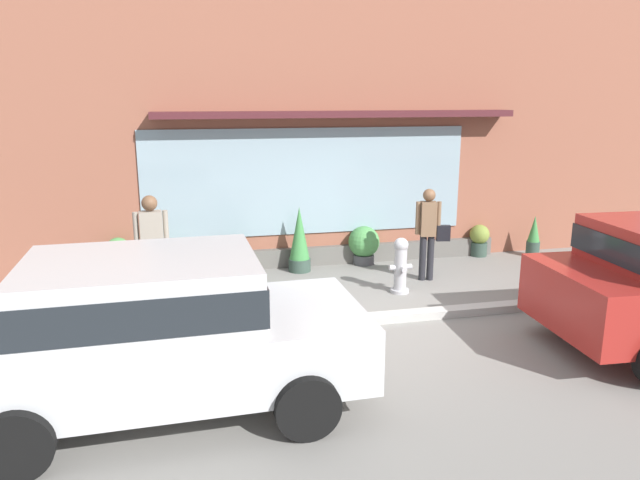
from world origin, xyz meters
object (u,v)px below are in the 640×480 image
object	(u,v)px
potted_plant_window_right	(237,256)
potted_plant_trailing_edge	(118,255)
potted_plant_window_left	(479,239)
potted_plant_corner_tall	(171,261)
fire_hydrant	(401,265)
potted_plant_near_hydrant	(364,244)
pedestrian_passerby	(152,242)
pedestrian_with_handbag	(429,228)
potted_plant_low_front	(534,237)
parked_car_silver	(157,326)
potted_plant_by_entrance	(299,240)

from	to	relation	value
potted_plant_window_right	potted_plant_trailing_edge	xyz separation A→B (m)	(-2.08, 0.17, 0.11)
potted_plant_window_left	potted_plant_corner_tall	xyz separation A→B (m)	(-6.17, -0.15, -0.02)
fire_hydrant	potted_plant_window_left	size ratio (longest dim) A/B	1.45
potted_plant_window_left	potted_plant_near_hydrant	xyz separation A→B (m)	(-2.50, -0.04, 0.05)
pedestrian_passerby	potted_plant_window_right	size ratio (longest dim) A/B	2.62
pedestrian_with_handbag	pedestrian_passerby	xyz separation A→B (m)	(-4.69, -0.35, 0.11)
pedestrian_passerby	potted_plant_window_right	distance (m)	2.11
potted_plant_trailing_edge	pedestrian_with_handbag	bearing A→B (deg)	-12.92
pedestrian_with_handbag	potted_plant_low_front	bearing A→B (deg)	31.61
parked_car_silver	potted_plant_low_front	xyz separation A→B (m)	(7.29, 4.59, -0.53)
potted_plant_low_front	potted_plant_by_entrance	bearing A→B (deg)	179.42
potted_plant_corner_tall	potted_plant_near_hydrant	xyz separation A→B (m)	(3.68, 0.11, 0.07)
parked_car_silver	potted_plant_by_entrance	world-z (taller)	parked_car_silver
parked_car_silver	potted_plant_window_left	bearing A→B (deg)	36.95
fire_hydrant	potted_plant_trailing_edge	xyz separation A→B (m)	(-4.64, 1.79, -0.02)
fire_hydrant	potted_plant_window_left	bearing A→B (deg)	37.52
pedestrian_with_handbag	potted_plant_near_hydrant	world-z (taller)	pedestrian_with_handbag
pedestrian_with_handbag	parked_car_silver	xyz separation A→B (m)	(-4.53, -3.58, -0.02)
pedestrian_with_handbag	potted_plant_low_front	xyz separation A→B (m)	(2.76, 1.02, -0.55)
pedestrian_with_handbag	potted_plant_trailing_edge	xyz separation A→B (m)	(-5.37, 1.23, -0.48)
pedestrian_passerby	potted_plant_corner_tall	size ratio (longest dim) A/B	2.73
parked_car_silver	potted_plant_window_left	size ratio (longest dim) A/B	6.37
potted_plant_window_left	potted_plant_by_entrance	xyz separation A→B (m)	(-3.82, -0.24, 0.25)
parked_car_silver	potted_plant_trailing_edge	size ratio (longest dim) A/B	5.31
parked_car_silver	potted_plant_by_entrance	distance (m)	5.24
pedestrian_with_handbag	potted_plant_corner_tall	distance (m)	4.66
potted_plant_by_entrance	potted_plant_near_hydrant	size ratio (longest dim) A/B	1.64
potted_plant_trailing_edge	potted_plant_near_hydrant	xyz separation A→B (m)	(4.57, 0.03, -0.06)
potted_plant_low_front	potted_plant_window_left	bearing A→B (deg)	164.74
pedestrian_passerby	potted_plant_window_right	bearing A→B (deg)	-140.61
pedestrian_passerby	potted_plant_by_entrance	distance (m)	2.97
potted_plant_low_front	potted_plant_corner_tall	size ratio (longest dim) A/B	1.31
fire_hydrant	potted_plant_by_entrance	distance (m)	2.14
potted_plant_window_left	potted_plant_window_right	world-z (taller)	potted_plant_window_right
pedestrian_with_handbag	potted_plant_by_entrance	world-z (taller)	pedestrian_with_handbag
pedestrian_passerby	potted_plant_window_left	bearing A→B (deg)	-171.17
potted_plant_corner_tall	potted_plant_window_left	bearing A→B (deg)	1.38
potted_plant_window_left	potted_plant_low_front	bearing A→B (deg)	-15.26
pedestrian_with_handbag	parked_car_silver	world-z (taller)	parked_car_silver
pedestrian_passerby	potted_plant_window_left	distance (m)	6.64
potted_plant_by_entrance	fire_hydrant	bearing A→B (deg)	-49.36
potted_plant_window_left	potted_plant_corner_tall	bearing A→B (deg)	-178.62
potted_plant_window_left	potted_plant_near_hydrant	distance (m)	2.50
fire_hydrant	pedestrian_with_handbag	distance (m)	1.03
pedestrian_with_handbag	potted_plant_window_left	xyz separation A→B (m)	(1.70, 1.31, -0.60)
fire_hydrant	potted_plant_by_entrance	world-z (taller)	potted_plant_by_entrance
fire_hydrant	potted_plant_low_front	size ratio (longest dim) A/B	1.12
potted_plant_window_left	potted_plant_by_entrance	world-z (taller)	potted_plant_by_entrance
fire_hydrant	potted_plant_window_right	distance (m)	3.03
potted_plant_trailing_edge	potted_plant_window_left	bearing A→B (deg)	0.61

